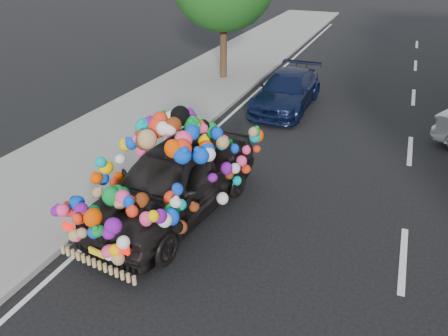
{
  "coord_description": "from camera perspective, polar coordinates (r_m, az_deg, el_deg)",
  "views": [
    {
      "loc": [
        2.94,
        -7.03,
        5.13
      ],
      "look_at": [
        -0.13,
        0.53,
        0.88
      ],
      "focal_mm": 35.0,
      "sensor_mm": 36.0,
      "label": 1
    }
  ],
  "objects": [
    {
      "name": "navy_sedan",
      "position": [
        15.25,
        8.22,
        9.97
      ],
      "size": [
        1.76,
        4.2,
        1.21
      ],
      "primitive_type": "imported",
      "rotation": [
        0.0,
        0.0,
        -0.01
      ],
      "color": "black",
      "rests_on": "ground"
    },
    {
      "name": "ground",
      "position": [
        9.19,
        -0.48,
        -6.46
      ],
      "size": [
        100.0,
        100.0,
        0.0
      ],
      "primitive_type": "plane",
      "color": "black",
      "rests_on": "ground"
    },
    {
      "name": "sidewalk",
      "position": [
        11.29,
        -21.07,
        -1.18
      ],
      "size": [
        4.0,
        60.0,
        0.12
      ],
      "primitive_type": "cube",
      "color": "gray",
      "rests_on": "ground"
    },
    {
      "name": "lane_markings",
      "position": [
        8.73,
        22.35,
        -10.92
      ],
      "size": [
        6.0,
        50.0,
        0.01
      ],
      "primitive_type": null,
      "color": "silver",
      "rests_on": "ground"
    },
    {
      "name": "plush_art_car",
      "position": [
        8.86,
        -6.61,
        0.39
      ],
      "size": [
        2.76,
        4.94,
        2.18
      ],
      "rotation": [
        0.0,
        0.0,
        -0.13
      ],
      "color": "black",
      "rests_on": "ground"
    },
    {
      "name": "kerb",
      "position": [
        10.15,
        -12.84,
        -3.2
      ],
      "size": [
        0.15,
        60.0,
        0.13
      ],
      "primitive_type": "cube",
      "color": "gray",
      "rests_on": "ground"
    }
  ]
}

